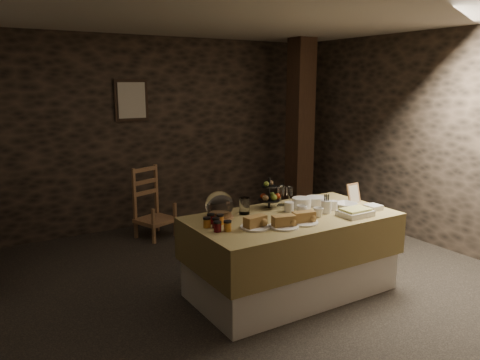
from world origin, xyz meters
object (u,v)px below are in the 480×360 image
fruit_stand (270,196)px  buffet_table (291,248)px  chair (153,206)px  timber_column (300,130)px

fruit_stand → buffet_table: bearing=-84.7°
chair → fruit_stand: 2.07m
chair → timber_column: bearing=-26.2°
timber_column → fruit_stand: (-1.73, -1.71, -0.41)m
buffet_table → chair: 2.33m
chair → fruit_stand: size_ratio=2.32×
chair → timber_column: size_ratio=0.28×
buffet_table → fruit_stand: 0.55m
buffet_table → timber_column: size_ratio=0.75×
buffet_table → timber_column: timber_column is taller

